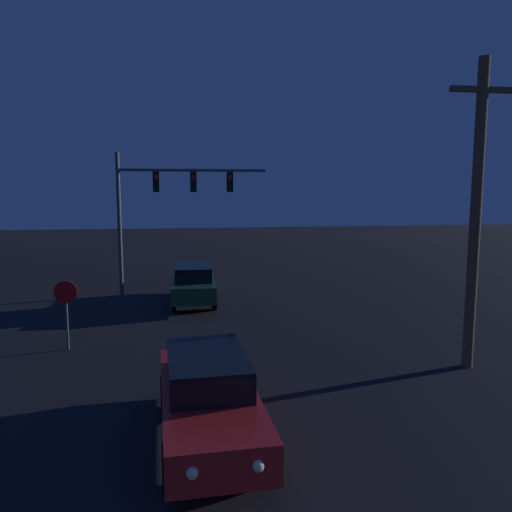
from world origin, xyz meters
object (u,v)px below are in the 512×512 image
utility_pole (476,211)px  car_near (208,395)px  car_far (194,282)px  stop_sign (66,302)px  traffic_signal_mast (164,197)px

utility_pole → car_near: bearing=-158.2°
car_near → utility_pole: 8.30m
car_far → stop_sign: 6.96m
car_far → utility_pole: bearing=-49.9°
car_near → utility_pole: size_ratio=0.62×
utility_pole → stop_sign: bearing=164.2°
traffic_signal_mast → stop_sign: (-2.67, -7.64, -2.95)m
car_far → stop_sign: (-3.87, -5.76, 0.59)m
car_near → utility_pole: utility_pole is taller
utility_pole → car_far: bearing=128.4°
traffic_signal_mast → utility_pole: 13.50m
car_far → utility_pole: utility_pole is taller
car_near → car_far: (0.07, 11.67, 0.00)m
stop_sign → utility_pole: utility_pole is taller
utility_pole → traffic_signal_mast: bearing=127.4°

